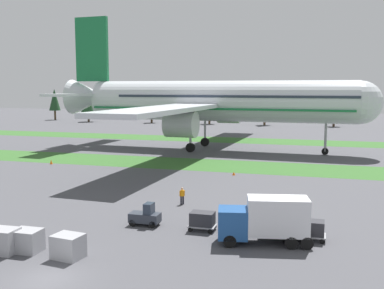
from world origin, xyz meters
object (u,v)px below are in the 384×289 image
at_px(airliner, 212,101).
at_px(uld_container_3, 68,246).
at_px(taxiway_marker_1, 51,162).
at_px(baggage_tug, 146,216).
at_px(cargo_dolly_second, 237,222).
at_px(cargo_dolly_lead, 202,220).
at_px(cargo_dolly_third, 273,225).
at_px(catering_truck, 265,219).
at_px(taxiway_marker_0, 234,173).
at_px(uld_container_0, 27,241).
at_px(ground_crew_marshaller, 182,195).
at_px(cargo_dolly_fourth, 311,229).
at_px(uld_container_2, 3,241).

height_order(airliner, uld_container_3, airliner).
bearing_deg(taxiway_marker_1, baggage_tug, -44.33).
height_order(cargo_dolly_second, taxiway_marker_1, cargo_dolly_second).
relative_size(airliner, cargo_dolly_lead, 33.87).
xyz_separation_m(cargo_dolly_third, catering_truck, (-0.41, -1.84, 1.03)).
bearing_deg(uld_container_3, taxiway_marker_1, 124.89).
relative_size(cargo_dolly_second, taxiway_marker_0, 4.61).
bearing_deg(cargo_dolly_lead, uld_container_0, 127.02).
relative_size(baggage_tug, taxiway_marker_0, 5.45).
bearing_deg(ground_crew_marshaller, taxiway_marker_0, -134.06).
xyz_separation_m(cargo_dolly_second, catering_truck, (2.49, -1.84, 1.03)).
xyz_separation_m(cargo_dolly_fourth, uld_container_3, (-16.05, -8.53, -0.09)).
distance_m(cargo_dolly_third, uld_container_3, 15.67).
bearing_deg(catering_truck, taxiway_marker_0, 4.31).
bearing_deg(uld_container_3, airliner, 93.73).
distance_m(catering_truck, taxiway_marker_1, 45.31).
relative_size(cargo_dolly_lead, cargo_dolly_third, 1.00).
height_order(catering_truck, uld_container_2, catering_truck).
distance_m(cargo_dolly_second, catering_truck, 3.26).
xyz_separation_m(cargo_dolly_fourth, ground_crew_marshaller, (-12.86, 7.63, 0.03)).
xyz_separation_m(cargo_dolly_fourth, catering_truck, (-3.31, -1.85, 1.03)).
bearing_deg(ground_crew_marshaller, airliner, -117.33).
relative_size(cargo_dolly_second, ground_crew_marshaller, 1.27).
relative_size(catering_truck, uld_container_0, 3.64).
height_order(uld_container_2, uld_container_3, uld_container_2).
height_order(cargo_dolly_second, ground_crew_marshaller, ground_crew_marshaller).
height_order(cargo_dolly_third, uld_container_0, uld_container_0).
relative_size(airliner, catering_truck, 10.26).
relative_size(cargo_dolly_lead, uld_container_0, 1.10).
height_order(baggage_tug, cargo_dolly_second, baggage_tug).
distance_m(airliner, cargo_dolly_third, 51.73).
height_order(airliner, cargo_dolly_second, airliner).
bearing_deg(baggage_tug, uld_container_2, 140.67).
xyz_separation_m(ground_crew_marshaller, uld_container_0, (-6.71, -15.89, -0.14)).
bearing_deg(airliner, cargo_dolly_fourth, 24.75).
distance_m(cargo_dolly_lead, ground_crew_marshaller, 8.71).
height_order(baggage_tug, uld_container_0, baggage_tug).
bearing_deg(uld_container_3, ground_crew_marshaller, 78.85).
relative_size(cargo_dolly_lead, cargo_dolly_fourth, 1.00).
relative_size(airliner, taxiway_marker_1, 109.07).
bearing_deg(airliner, cargo_dolly_third, 21.74).
height_order(cargo_dolly_fourth, uld_container_0, uld_container_0).
height_order(cargo_dolly_lead, taxiway_marker_1, cargo_dolly_lead).
bearing_deg(taxiway_marker_0, cargo_dolly_second, -78.39).
distance_m(cargo_dolly_second, uld_container_2, 17.64).
distance_m(airliner, uld_container_0, 57.08).
relative_size(uld_container_2, taxiway_marker_0, 4.19).
bearing_deg(baggage_tug, uld_container_0, 144.47).
bearing_deg(cargo_dolly_third, cargo_dolly_fourth, -90.00).
bearing_deg(uld_container_0, uld_container_3, -4.52).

